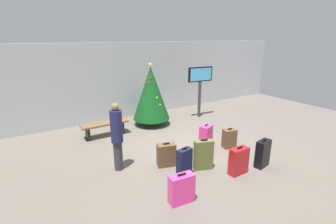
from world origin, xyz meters
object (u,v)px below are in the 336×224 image
Objects in this scene: suitcase_4 at (203,155)px; suitcase_6 at (239,161)px; suitcase_3 at (181,189)px; suitcase_5 at (263,154)px; suitcase_1 at (184,163)px; waiting_bench at (105,126)px; suitcase_7 at (206,137)px; flight_info_kiosk at (200,81)px; holiday_tree at (151,93)px; traveller_0 at (117,135)px; suitcase_0 at (229,138)px; suitcase_2 at (166,155)px.

suitcase_6 is at bearing -47.26° from suitcase_4.
suitcase_5 is (2.60, 0.08, 0.05)m from suitcase_3.
suitcase_5 is at bearing 1.81° from suitcase_3.
suitcase_1 is 0.93× the size of suitcase_4.
suitcase_7 reaches higher than waiting_bench.
flight_info_kiosk is at bearing 63.35° from suitcase_6.
holiday_tree is 3.76m from suitcase_4.
suitcase_5 is at bearing -18.76° from suitcase_1.
suitcase_0 is (3.31, -0.55, -0.64)m from traveller_0.
suitcase_3 reaches higher than suitcase_2.
suitcase_0 is 0.73m from suitcase_7.
holiday_tree reaches higher than flight_info_kiosk.
holiday_tree is 4.52m from suitcase_5.
flight_info_kiosk is 3.36× the size of suitcase_0.
suitcase_0 reaches higher than waiting_bench.
holiday_tree reaches higher than waiting_bench.
holiday_tree is 3.07× the size of suitcase_5.
flight_info_kiosk is 4.43m from suitcase_4.
traveller_0 is 2.28× the size of suitcase_7.
suitcase_6 is (0.11, -4.27, -0.88)m from holiday_tree.
flight_info_kiosk is 4.45m from suitcase_5.
suitcase_1 is 1.73m from suitcase_7.
suitcase_0 is 0.82× the size of suitcase_5.
suitcase_4 is at bearing 152.61° from suitcase_5.
holiday_tree is at bearing 68.47° from suitcase_2.
suitcase_6 reaches higher than suitcase_2.
suitcase_3 is (-1.71, -4.43, -0.91)m from holiday_tree.
suitcase_5 is (2.08, -1.35, 0.06)m from suitcase_2.
suitcase_5 is 0.99× the size of suitcase_7.
traveller_0 is at bearing -152.69° from flight_info_kiosk.
holiday_tree reaches higher than suitcase_2.
flight_info_kiosk is at bearing -6.28° from holiday_tree.
traveller_0 is 3.42m from suitcase_0.
holiday_tree is 3.77× the size of suitcase_0.
traveller_0 is (-4.44, -2.29, -0.57)m from flight_info_kiosk.
suitcase_2 is at bearing -140.17° from flight_info_kiosk.
flight_info_kiosk is at bearing 54.83° from suitcase_7.
suitcase_4 is (1.23, 0.79, 0.08)m from suitcase_3.
flight_info_kiosk reaches higher than suitcase_3.
suitcase_6 is at bearing 174.22° from suitcase_5.
suitcase_6 is at bearing -44.57° from suitcase_2.
suitcase_4 is (0.71, -0.64, 0.09)m from suitcase_2.
suitcase_1 is at bearing -133.15° from flight_info_kiosk.
holiday_tree is 3.65× the size of suitcase_2.
suitcase_4 is at bearing -127.47° from flight_info_kiosk.
suitcase_4 is (1.83, -1.11, -0.55)m from traveller_0.
suitcase_5 is at bearing -106.71° from flight_info_kiosk.
suitcase_7 is (0.26, 1.52, 0.03)m from suitcase_6.
suitcase_7 reaches higher than suitcase_5.
flight_info_kiosk reaches higher than suitcase_5.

